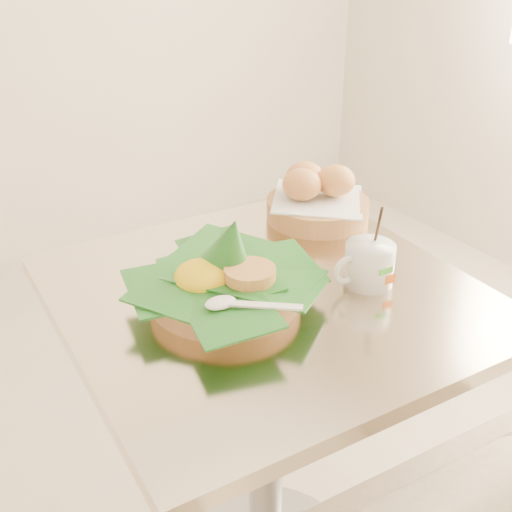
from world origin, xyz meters
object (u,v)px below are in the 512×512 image
bread_basket (316,198)px  rice_basket (225,277)px  cafe_table (267,389)px  coffee_mug (368,263)px

bread_basket → rice_basket: bearing=-150.8°
cafe_table → coffee_mug: coffee_mug is taller
cafe_table → rice_basket: (-0.08, 0.02, 0.26)m
rice_basket → coffee_mug: size_ratio=2.16×
coffee_mug → rice_basket: bearing=159.8°
rice_basket → bread_basket: size_ratio=1.24×
bread_basket → cafe_table: bearing=-141.9°
rice_basket → bread_basket: bearing=29.2°
bread_basket → coffee_mug: 0.29m
coffee_mug → bread_basket: bearing=71.2°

